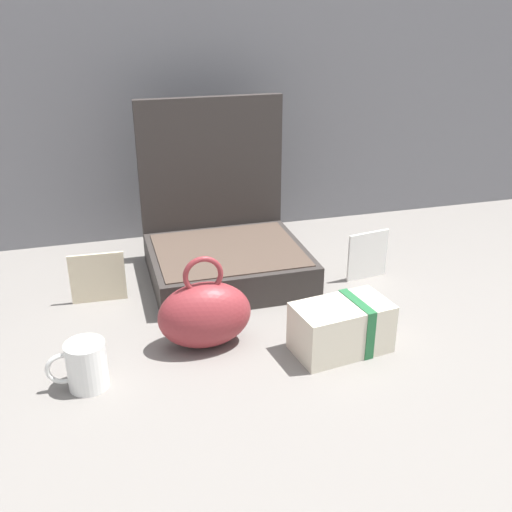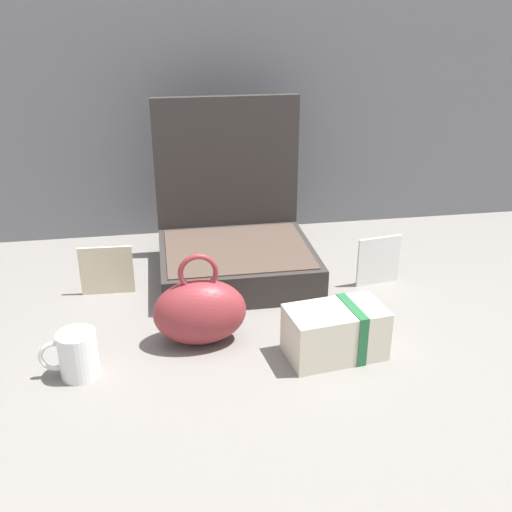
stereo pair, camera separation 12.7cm
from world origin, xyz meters
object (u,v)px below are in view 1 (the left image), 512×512
object	(u,v)px
open_suitcase	(224,241)
info_card_left	(368,255)
cream_toiletry_bag	(343,327)
coffee_mug	(85,365)
poster_card_right	(98,278)
teal_pouch_handbag	(205,314)

from	to	relation	value
open_suitcase	info_card_left	size ratio (longest dim) A/B	3.46
cream_toiletry_bag	coffee_mug	xyz separation A→B (m)	(-0.51, 0.01, -0.01)
coffee_mug	info_card_left	bearing A→B (deg)	21.80
open_suitcase	poster_card_right	world-z (taller)	open_suitcase
cream_toiletry_bag	coffee_mug	world-z (taller)	cream_toiletry_bag
cream_toiletry_bag	poster_card_right	xyz separation A→B (m)	(-0.47, 0.35, 0.01)
open_suitcase	teal_pouch_handbag	size ratio (longest dim) A/B	2.15
cream_toiletry_bag	poster_card_right	size ratio (longest dim) A/B	1.63
open_suitcase	info_card_left	world-z (taller)	open_suitcase
info_card_left	poster_card_right	world-z (taller)	info_card_left
teal_pouch_handbag	poster_card_right	size ratio (longest dim) A/B	1.58
open_suitcase	cream_toiletry_bag	size ratio (longest dim) A/B	2.09
open_suitcase	cream_toiletry_bag	xyz separation A→B (m)	(0.15, -0.43, -0.04)
open_suitcase	coffee_mug	bearing A→B (deg)	-130.99
coffee_mug	poster_card_right	xyz separation A→B (m)	(0.04, 0.34, 0.01)
teal_pouch_handbag	cream_toiletry_bag	world-z (taller)	teal_pouch_handbag
info_card_left	teal_pouch_handbag	bearing A→B (deg)	-165.64
teal_pouch_handbag	info_card_left	size ratio (longest dim) A/B	1.61
coffee_mug	teal_pouch_handbag	bearing A→B (deg)	18.54
teal_pouch_handbag	info_card_left	distance (m)	0.51
open_suitcase	teal_pouch_handbag	xyz separation A→B (m)	(-0.12, -0.33, -0.02)
teal_pouch_handbag	cream_toiletry_bag	size ratio (longest dim) A/B	0.97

